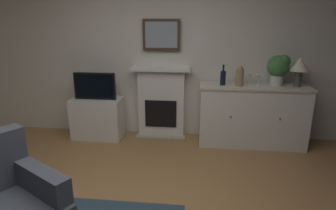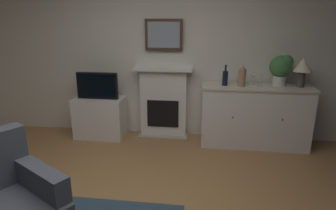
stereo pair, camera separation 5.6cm
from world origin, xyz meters
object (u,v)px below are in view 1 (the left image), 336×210
Objects in this scene: wine_glass_left at (250,77)px; tv_set at (95,86)px; wine_glass_center at (259,78)px; vase_decorative at (240,76)px; framed_picture at (161,35)px; table_lamp at (300,66)px; wine_bottle at (223,78)px; sideboard_cabinet at (252,115)px; potted_plant_small at (279,67)px; fireplace_unit at (161,102)px; tv_cabinet at (98,118)px.

wine_glass_left reaches higher than tv_set.
vase_decorative is (-0.26, -0.00, 0.02)m from wine_glass_center.
wine_glass_left is at bearing 23.70° from vase_decorative.
vase_decorative is (1.12, -0.27, -0.53)m from framed_picture.
table_lamp is 0.81m from vase_decorative.
wine_bottle is 1.76× the size of wine_glass_left.
vase_decorative reaches higher than wine_glass_left.
framed_picture reaches higher than sideboard_cabinet.
wine_bottle is 1.03× the size of vase_decorative.
potted_plant_small is (1.65, -0.18, -0.41)m from framed_picture.
wine_bottle is 1.88m from tv_set.
sideboard_cabinet is at bearing -180.00° from table_lamp.
sideboard_cabinet is at bearing 127.28° from wine_glass_center.
table_lamp reaches higher than wine_glass_center.
tv_set is at bearing -166.69° from framed_picture.
fireplace_unit reaches higher than tv_cabinet.
tv_cabinet is at bearing 179.63° from sideboard_cabinet.
wine_glass_left is (-0.07, 0.02, 0.57)m from sideboard_cabinet.
vase_decorative is at bearing -176.39° from table_lamp.
framed_picture is 1.60m from tv_cabinet.
tv_cabinet is at bearing 178.81° from wine_bottle.
tv_set is (-2.25, -0.02, -0.19)m from wine_glass_left.
vase_decorative reaches higher than sideboard_cabinet.
framed_picture is 1.40m from wine_glass_left.
framed_picture is at bearing 173.37° from table_lamp.
sideboard_cabinet reaches higher than tv_cabinet.
table_lamp reaches higher than fireplace_unit.
tv_set is (-0.98, -0.23, -0.74)m from framed_picture.
framed_picture is at bearing 166.36° from vase_decorative.
wine_bottle is (0.90, -0.20, 0.45)m from fireplace_unit.
potted_plant_small reaches higher than fireplace_unit.
vase_decorative reaches higher than fireplace_unit.
framed_picture is at bearing 168.99° from wine_glass_center.
vase_decorative is (0.22, -0.03, 0.03)m from wine_bottle.
framed_picture is at bearing 90.00° from fireplace_unit.
sideboard_cabinet is 9.23× the size of wine_glass_center.
framed_picture reaches higher than wine_glass_left.
table_lamp is 0.93× the size of potted_plant_small.
wine_glass_left reaches higher than tv_cabinet.
potted_plant_small is at bearing 0.66° from tv_cabinet.
wine_glass_left is 0.41m from potted_plant_small.
wine_glass_center is at bearing 0.79° from vase_decorative.
fireplace_unit reaches higher than wine_glass_left.
fireplace_unit is at bearing 167.39° from wine_bottle.
framed_picture reaches higher than potted_plant_small.
wine_glass_left is 0.22× the size of tv_cabinet.
sideboard_cabinet is 2.33m from tv_cabinet.
wine_bottle is at bearing -1.19° from tv_cabinet.
wine_glass_left is 2.26m from tv_set.
vase_decorative is at bearing -156.30° from wine_glass_left.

